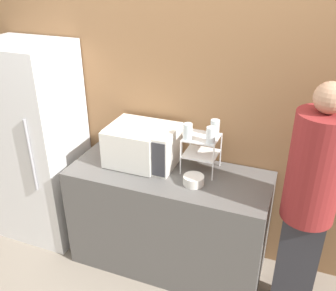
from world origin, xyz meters
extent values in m
plane|color=gray|center=(0.00, 0.00, 0.00)|extent=(12.00, 12.00, 0.00)
cube|color=olive|center=(0.00, 0.68, 1.30)|extent=(8.00, 0.06, 2.60)
cube|color=#595654|center=(0.00, 0.32, 0.45)|extent=(1.56, 0.64, 0.89)
cube|color=silver|center=(-0.25, 0.41, 1.05)|extent=(0.53, 0.38, 0.31)
cube|color=#B7B2A8|center=(-0.31, 0.22, 1.05)|extent=(0.38, 0.01, 0.27)
cube|color=#333338|center=(-0.04, 0.22, 1.05)|extent=(0.11, 0.01, 0.27)
cube|color=silver|center=(-0.31, 0.20, 1.05)|extent=(0.41, 0.03, 0.30)
cylinder|color=white|center=(0.09, 0.33, 1.03)|extent=(0.01, 0.01, 0.29)
cylinder|color=white|center=(0.34, 0.33, 1.03)|extent=(0.01, 0.01, 0.29)
cylinder|color=white|center=(0.09, 0.56, 1.03)|extent=(0.01, 0.01, 0.29)
cylinder|color=white|center=(0.34, 0.56, 1.03)|extent=(0.01, 0.01, 0.29)
cube|color=white|center=(0.21, 0.45, 1.03)|extent=(0.25, 0.23, 0.01)
cube|color=white|center=(0.21, 0.45, 1.17)|extent=(0.25, 0.23, 0.01)
cylinder|color=silver|center=(0.13, 0.38, 1.24)|extent=(0.07, 0.07, 0.12)
cylinder|color=silver|center=(0.29, 0.52, 1.24)|extent=(0.07, 0.07, 0.12)
cylinder|color=silver|center=(0.30, 0.38, 1.24)|extent=(0.07, 0.07, 0.12)
cylinder|color=silver|center=(0.23, 0.23, 0.89)|extent=(0.08, 0.08, 0.01)
cylinder|color=silver|center=(0.23, 0.23, 0.92)|extent=(0.15, 0.15, 0.07)
cube|color=#2D2D33|center=(1.02, 0.22, 0.42)|extent=(0.27, 0.17, 0.83)
cylinder|color=maroon|center=(1.02, 0.22, 1.20)|extent=(0.34, 0.34, 0.74)
sphere|color=tan|center=(1.02, 0.22, 1.66)|extent=(0.19, 0.19, 0.19)
cube|color=white|center=(-1.26, 0.34, 0.89)|extent=(0.72, 0.60, 1.79)
cylinder|color=#99999E|center=(-1.04, 0.02, 0.98)|extent=(0.02, 0.02, 0.63)
camera|label=1|loc=(0.89, -1.99, 2.38)|focal=40.00mm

